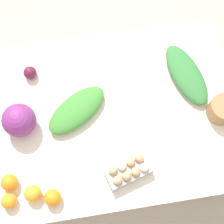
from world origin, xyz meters
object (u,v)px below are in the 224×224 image
Objects in this scene: orange_2 at (9,183)px; orange_1 at (33,193)px; cabbage_purple at (19,120)px; orange_0 at (53,198)px; orange_3 at (9,201)px; beet_root at (30,73)px; greens_bunch_dandelion at (186,74)px; egg_carton at (128,170)px; paper_bag at (222,109)px; greens_bunch_scallion at (77,110)px.

orange_1 is at bearing -32.30° from orange_2.
cabbage_purple is 0.42m from orange_0.
orange_1 is 0.12m from orange_3.
greens_bunch_dandelion is at bearing -9.51° from beet_root.
orange_0 is (-0.38, -0.07, -0.00)m from egg_carton.
paper_bag reaches higher than greens_bunch_scallion.
egg_carton is 3.00× the size of orange_2.
egg_carton reaches higher than orange_0.
paper_bag is (0.54, 0.23, 0.01)m from egg_carton.
greens_bunch_dandelion is at bearing 9.01° from cabbage_purple.
orange_1 reaches higher than beet_root.
orange_0 is 1.10× the size of orange_3.
beet_root reaches higher than greens_bunch_dandelion.
cabbage_purple reaches higher than orange_0.
paper_bag is 2.02× the size of beet_root.
orange_3 is (-0.21, 0.02, -0.00)m from orange_0.
orange_1 is at bearing -149.96° from greens_bunch_dandelion.
orange_2 is at bearing 147.70° from orange_1.
orange_1 is at bearing 159.07° from orange_0.
egg_carton is 0.59m from paper_bag.
greens_bunch_scallion is 4.92× the size of beet_root.
paper_bag is 1.16m from orange_3.
cabbage_purple is 0.30m from beet_root.
orange_2 is (-0.08, -0.30, -0.05)m from cabbage_purple.
orange_3 is (-0.01, -0.09, -0.00)m from orange_2.
orange_3 is at bearing -94.52° from orange_2.
orange_2 is at bearing -156.00° from greens_bunch_dandelion.
cabbage_purple reaches higher than egg_carton.
cabbage_purple is at bearing -170.99° from greens_bunch_dandelion.
egg_carton is 0.62m from greens_bunch_dandelion.
beet_root is at bearing 76.75° from orange_2.
greens_bunch_dandelion is at bearing 119.05° from paper_bag.
orange_2 reaches higher than greens_bunch_dandelion.
greens_bunch_dandelion is 4.78× the size of orange_2.
orange_2 reaches higher than greens_bunch_scallion.
orange_0 is (0.13, -0.40, -0.04)m from cabbage_purple.
egg_carton is 2.99× the size of orange_1.
orange_1 is (-0.03, -0.65, 0.01)m from beet_root.
beet_root is at bearing 131.56° from greens_bunch_scallion.
paper_bag is at bearing -21.13° from beet_root.
beet_root is at bearing 170.49° from greens_bunch_dandelion.
orange_0 reaches higher than orange_3.
orange_2 is (-0.14, -0.58, 0.00)m from beet_root.
egg_carton reaches higher than orange_2.
orange_3 is at bearing -152.12° from greens_bunch_dandelion.
orange_3 is (-0.08, -0.38, -0.05)m from cabbage_purple.
orange_3 is at bearing -102.13° from cabbage_purple.
cabbage_purple is 0.93m from greens_bunch_dandelion.
greens_bunch_dandelion is at bearing -147.34° from egg_carton.
greens_bunch_dandelion is 1.02m from orange_1.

